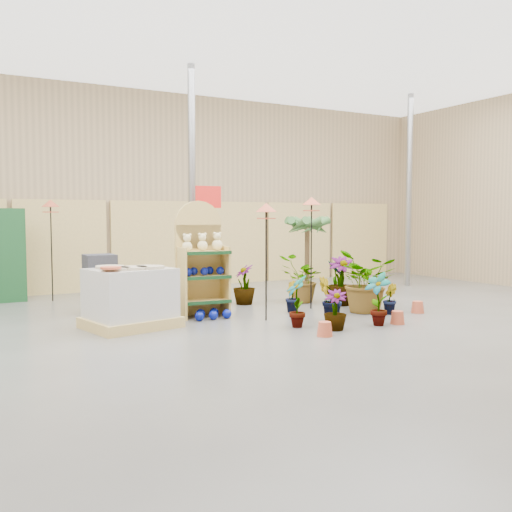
# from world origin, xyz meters

# --- Properties ---
(room) EXTENTS (15.20, 12.10, 4.70)m
(room) POSITION_xyz_m (0.00, 0.91, 2.21)
(room) COLOR #555552
(room) RESTS_ON ground
(display_shelf) EXTENTS (0.83, 0.56, 1.91)m
(display_shelf) POSITION_xyz_m (-0.46, 2.03, 0.87)
(display_shelf) COLOR tan
(display_shelf) RESTS_ON ground
(teddy_bears) EXTENTS (0.70, 0.18, 0.29)m
(teddy_bears) POSITION_xyz_m (-0.44, 1.94, 1.21)
(teddy_bears) COLOR beige
(teddy_bears) RESTS_ON display_shelf
(gazing_balls_shelf) EXTENTS (0.70, 0.24, 0.13)m
(gazing_balls_shelf) POSITION_xyz_m (-0.46, 1.91, 0.75)
(gazing_balls_shelf) COLOR #07138C
(gazing_balls_shelf) RESTS_ON display_shelf
(gazing_balls_floor) EXTENTS (0.63, 0.39, 0.15)m
(gazing_balls_floor) POSITION_xyz_m (-0.44, 1.66, 0.07)
(gazing_balls_floor) COLOR #07138C
(gazing_balls_floor) RESTS_ON ground
(pallet_stack) EXTENTS (1.43, 1.28, 0.92)m
(pallet_stack) POSITION_xyz_m (-1.77, 1.58, 0.44)
(pallet_stack) COLOR tan
(pallet_stack) RESTS_ON ground
(charcoal_planters) EXTENTS (0.50, 0.50, 1.00)m
(charcoal_planters) POSITION_xyz_m (-1.86, 3.11, 0.50)
(charcoal_planters) COLOR #26272D
(charcoal_planters) RESTS_ON ground
(offer_sign) EXTENTS (0.50, 0.08, 2.20)m
(offer_sign) POSITION_xyz_m (0.10, 2.98, 1.57)
(offer_sign) COLOR gray
(offer_sign) RESTS_ON ground
(bird_table_front) EXTENTS (0.34, 0.34, 1.85)m
(bird_table_front) POSITION_xyz_m (0.28, 1.12, 1.72)
(bird_table_front) COLOR black
(bird_table_front) RESTS_ON ground
(bird_table_right) EXTENTS (0.34, 0.34, 1.99)m
(bird_table_right) POSITION_xyz_m (1.55, 1.75, 1.85)
(bird_table_right) COLOR black
(bird_table_right) RESTS_ON ground
(bird_table_back) EXTENTS (0.34, 0.34, 1.97)m
(bird_table_back) POSITION_xyz_m (-2.36, 4.92, 1.83)
(bird_table_back) COLOR black
(bird_table_back) RESTS_ON ground
(palm) EXTENTS (0.70, 0.70, 1.75)m
(palm) POSITION_xyz_m (2.19, 2.83, 1.49)
(palm) COLOR #513B22
(palm) RESTS_ON ground
(potted_plant_0) EXTENTS (0.40, 0.48, 0.78)m
(potted_plant_0) POSITION_xyz_m (0.41, 0.43, 0.39)
(potted_plant_0) COLOR #35632C
(potted_plant_0) RESTS_ON ground
(potted_plant_1) EXTENTS (0.41, 0.35, 0.71)m
(potted_plant_1) POSITION_xyz_m (1.10, 0.56, 0.35)
(potted_plant_1) COLOR #35632C
(potted_plant_1) RESTS_ON ground
(potted_plant_2) EXTENTS (1.25, 1.27, 1.07)m
(potted_plant_2) POSITION_xyz_m (2.09, 0.93, 0.53)
(potted_plant_2) COLOR #35632C
(potted_plant_2) RESTS_ON ground
(potted_plant_3) EXTENTS (0.68, 0.68, 0.90)m
(potted_plant_3) POSITION_xyz_m (2.28, 1.82, 0.45)
(potted_plant_3) COLOR #35632C
(potted_plant_3) RESTS_ON ground
(potted_plant_4) EXTENTS (0.43, 0.50, 0.80)m
(potted_plant_4) POSITION_xyz_m (2.35, 2.10, 0.40)
(potted_plant_4) COLOR #35632C
(potted_plant_4) RESTS_ON ground
(potted_plant_5) EXTENTS (0.31, 0.35, 0.54)m
(potted_plant_5) POSITION_xyz_m (1.05, 1.59, 0.27)
(potted_plant_5) COLOR #35632C
(potted_plant_5) RESTS_ON ground
(potted_plant_6) EXTENTS (0.90, 0.80, 0.91)m
(potted_plant_6) POSITION_xyz_m (1.79, 2.42, 0.45)
(potted_plant_6) COLOR #35632C
(potted_plant_6) RESTS_ON ground
(potted_plant_7) EXTENTS (0.46, 0.46, 0.59)m
(potted_plant_7) POSITION_xyz_m (0.77, -0.03, 0.29)
(potted_plant_7) COLOR #35632C
(potted_plant_7) RESTS_ON ground
(potted_plant_8) EXTENTS (0.37, 0.47, 0.81)m
(potted_plant_8) POSITION_xyz_m (1.56, -0.04, 0.40)
(potted_plant_8) COLOR #35632C
(potted_plant_8) RESTS_ON ground
(potted_plant_9) EXTENTS (0.35, 0.36, 0.51)m
(potted_plant_9) POSITION_xyz_m (2.41, 0.65, 0.26)
(potted_plant_9) COLOR #35632C
(potted_plant_9) RESTS_ON ground
(potted_plant_10) EXTENTS (1.06, 1.01, 0.93)m
(potted_plant_10) POSITION_xyz_m (2.45, 1.18, 0.46)
(potted_plant_10) COLOR #35632C
(potted_plant_10) RESTS_ON ground
(potted_plant_11) EXTENTS (0.47, 0.47, 0.75)m
(potted_plant_11) POSITION_xyz_m (0.73, 2.76, 0.37)
(potted_plant_11) COLOR #35632C
(potted_plant_11) RESTS_ON ground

